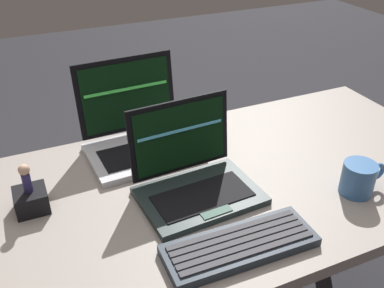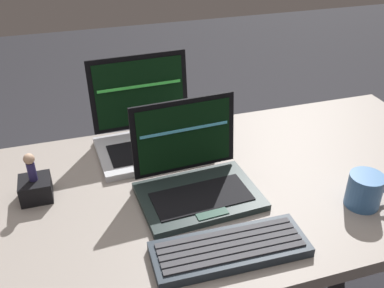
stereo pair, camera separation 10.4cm
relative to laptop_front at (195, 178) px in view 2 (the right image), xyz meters
name	(u,v)px [view 2 (the right image)]	position (x,y,z in m)	size (l,w,h in m)	color
desk	(174,220)	(-0.06, 0.01, -0.14)	(1.78, 0.73, 0.71)	gray
laptop_front	(195,178)	(0.00, 0.00, 0.00)	(0.31, 0.25, 0.23)	#1E2A28
laptop_rear	(148,131)	(-0.06, 0.26, 0.01)	(0.33, 0.27, 0.26)	silver
external_keyboard	(230,249)	(0.01, -0.23, -0.03)	(0.35, 0.13, 0.03)	#212A33
figurine_stand	(36,189)	(-0.39, 0.10, -0.02)	(0.08, 0.08, 0.06)	black
figurine	(30,166)	(-0.39, 0.10, 0.05)	(0.03, 0.03, 0.08)	navy
coffee_mug	(365,190)	(0.39, -0.17, 0.00)	(0.13, 0.09, 0.09)	#37669F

